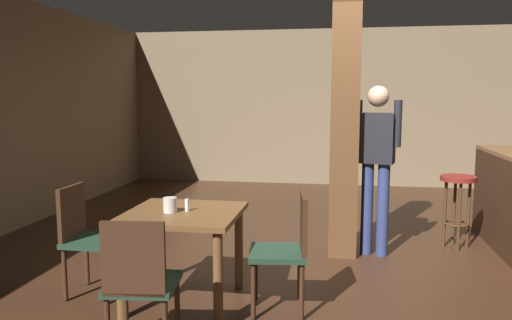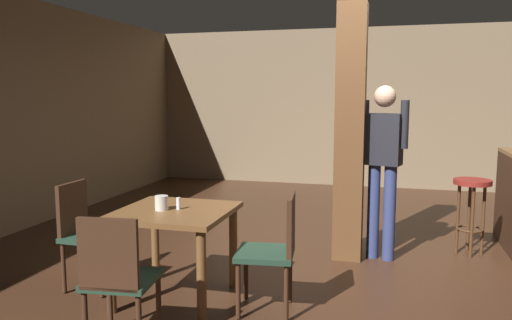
# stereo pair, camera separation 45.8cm
# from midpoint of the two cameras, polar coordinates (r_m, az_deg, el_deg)

# --- Properties ---
(ground_plane) EXTENTS (10.80, 10.80, 0.00)m
(ground_plane) POSITION_cam_midpoint_polar(r_m,az_deg,el_deg) (4.90, 13.26, -12.15)
(ground_plane) COLOR #382114
(wall_back) EXTENTS (8.00, 0.10, 2.80)m
(wall_back) POSITION_cam_midpoint_polar(r_m,az_deg,el_deg) (9.13, 14.65, 5.76)
(wall_back) COLOR #756047
(wall_back) RESTS_ON ground_plane
(pillar) EXTENTS (0.28, 0.28, 2.80)m
(pillar) POSITION_cam_midpoint_polar(r_m,az_deg,el_deg) (5.00, 13.35, 4.63)
(pillar) COLOR brown
(pillar) RESTS_ON ground_plane
(dining_table) EXTENTS (0.87, 0.87, 0.73)m
(dining_table) POSITION_cam_midpoint_polar(r_m,az_deg,el_deg) (3.97, -5.97, -7.58)
(dining_table) COLOR brown
(dining_table) RESTS_ON ground_plane
(chair_east) EXTENTS (0.47, 0.47, 0.89)m
(chair_east) POSITION_cam_midpoint_polar(r_m,az_deg,el_deg) (3.78, 5.75, -9.86)
(chair_east) COLOR #1E3828
(chair_east) RESTS_ON ground_plane
(chair_west) EXTENTS (0.42, 0.42, 0.89)m
(chair_west) POSITION_cam_midpoint_polar(r_m,az_deg,el_deg) (4.40, -16.14, -7.63)
(chair_west) COLOR #1E3828
(chair_west) RESTS_ON ground_plane
(chair_south) EXTENTS (0.47, 0.47, 0.89)m
(chair_south) POSITION_cam_midpoint_polar(r_m,az_deg,el_deg) (3.26, -11.67, -12.81)
(chair_south) COLOR #1E3828
(chair_south) RESTS_ON ground_plane
(napkin_cup) EXTENTS (0.10, 0.10, 0.11)m
(napkin_cup) POSITION_cam_midpoint_polar(r_m,az_deg,el_deg) (3.92, -7.48, -4.93)
(napkin_cup) COLOR beige
(napkin_cup) RESTS_ON dining_table
(salt_shaker) EXTENTS (0.03, 0.03, 0.10)m
(salt_shaker) POSITION_cam_midpoint_polar(r_m,az_deg,el_deg) (3.93, -5.58, -5.00)
(salt_shaker) COLOR silver
(salt_shaker) RESTS_ON dining_table
(standing_person) EXTENTS (0.47, 0.28, 1.72)m
(standing_person) POSITION_cam_midpoint_polar(r_m,az_deg,el_deg) (5.08, 16.85, 0.05)
(standing_person) COLOR black
(standing_person) RESTS_ON ground_plane
(bar_stool_near) EXTENTS (0.37, 0.37, 0.78)m
(bar_stool_near) POSITION_cam_midpoint_polar(r_m,az_deg,el_deg) (5.62, 25.61, -3.94)
(bar_stool_near) COLOR maroon
(bar_stool_near) RESTS_ON ground_plane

